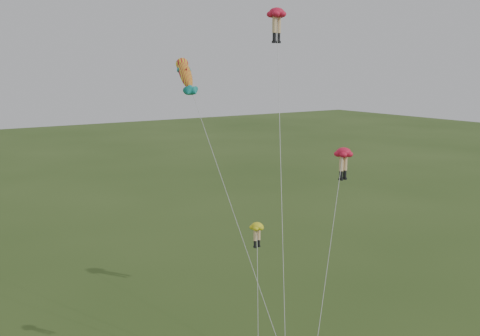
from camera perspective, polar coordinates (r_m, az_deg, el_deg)
legs_kite_red_high at (r=38.39m, az=3.94°, el=15.37°), size 7.13×10.41×22.28m
legs_kite_red_mid at (r=38.43m, az=10.94°, el=1.05°), size 9.31×7.47×12.63m
legs_kite_yellow at (r=29.82m, az=1.83°, el=-7.60°), size 2.00×2.90×9.75m
fish_kite at (r=36.27m, az=-5.81°, el=9.85°), size 1.64×13.29×19.12m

